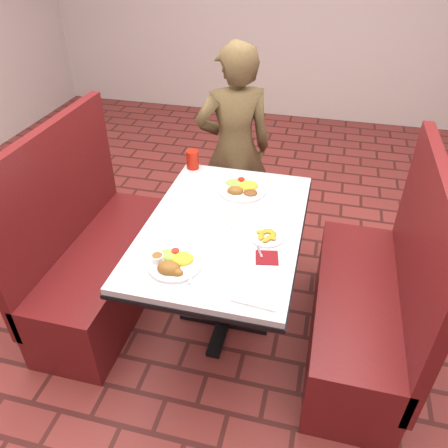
{
  "coord_description": "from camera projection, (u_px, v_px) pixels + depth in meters",
  "views": [
    {
      "loc": [
        0.45,
        -1.8,
        2.07
      ],
      "look_at": [
        0.0,
        0.0,
        0.75
      ],
      "focal_mm": 35.0,
      "sensor_mm": 36.0,
      "label": 1
    }
  ],
  "objects": [
    {
      "name": "red_tumbler",
      "position": [
        193.0,
        160.0,
        2.74
      ],
      "size": [
        0.08,
        0.08,
        0.12
      ],
      "primitive_type": "cylinder",
      "color": "#B51A0C",
      "rests_on": "dining_table"
    },
    {
      "name": "booth_bench_right",
      "position": [
        367.0,
        308.0,
        2.36
      ],
      "size": [
        0.47,
        1.2,
        1.17
      ],
      "color": "maroon",
      "rests_on": "ground"
    },
    {
      "name": "dining_table",
      "position": [
        224.0,
        239.0,
        2.33
      ],
      "size": [
        0.81,
        1.21,
        0.75
      ],
      "color": "silver",
      "rests_on": "ground"
    },
    {
      "name": "knife_utensil",
      "position": [
        193.0,
        271.0,
        1.96
      ],
      "size": [
        0.02,
        0.16,
        0.0
      ],
      "primitive_type": "cube",
      "rotation": [
        0.0,
        0.0,
        0.08
      ],
      "color": "silver",
      "rests_on": "dining_table"
    },
    {
      "name": "plantain_plate",
      "position": [
        267.0,
        236.0,
        2.17
      ],
      "size": [
        0.17,
        0.17,
        0.03
      ],
      "rotation": [
        0.0,
        0.0,
        0.17
      ],
      "color": "white",
      "rests_on": "dining_table"
    },
    {
      "name": "paper_napkin",
      "position": [
        257.0,
        294.0,
        1.85
      ],
      "size": [
        0.21,
        0.16,
        0.01
      ],
      "primitive_type": "cube",
      "rotation": [
        0.0,
        0.0,
        -0.09
      ],
      "color": "white",
      "rests_on": "dining_table"
    },
    {
      "name": "booth_bench_left",
      "position": [
        98.0,
        261.0,
        2.68
      ],
      "size": [
        0.47,
        1.2,
        1.17
      ],
      "color": "maroon",
      "rests_on": "ground"
    },
    {
      "name": "near_dinner_plate",
      "position": [
        173.0,
        261.0,
        1.99
      ],
      "size": [
        0.25,
        0.25,
        0.08
      ],
      "rotation": [
        0.0,
        0.0,
        -0.26
      ],
      "color": "white",
      "rests_on": "dining_table"
    },
    {
      "name": "spoon_utensil",
      "position": [
        258.0,
        249.0,
        2.1
      ],
      "size": [
        0.06,
        0.12,
        0.0
      ],
      "primitive_type": "cube",
      "rotation": [
        0.0,
        0.0,
        0.43
      ],
      "color": "silver",
      "rests_on": "dining_table"
    },
    {
      "name": "far_dinner_plate",
      "position": [
        242.0,
        187.0,
        2.54
      ],
      "size": [
        0.28,
        0.28,
        0.07
      ],
      "rotation": [
        0.0,
        0.0,
        -0.19
      ],
      "color": "white",
      "rests_on": "dining_table"
    },
    {
      "name": "fork_utensil",
      "position": [
        178.0,
        260.0,
        2.02
      ],
      "size": [
        0.02,
        0.16,
        0.0
      ],
      "primitive_type": "cube",
      "rotation": [
        0.0,
        0.0,
        -0.1
      ],
      "color": "#BBBBC0",
      "rests_on": "dining_table"
    },
    {
      "name": "diner_person",
      "position": [
        234.0,
        150.0,
        3.03
      ],
      "size": [
        0.63,
        0.54,
        1.46
      ],
      "primitive_type": "imported",
      "rotation": [
        0.0,
        0.0,
        3.57
      ],
      "color": "brown",
      "rests_on": "ground"
    },
    {
      "name": "maroon_napkin",
      "position": [
        267.0,
        258.0,
        2.05
      ],
      "size": [
        0.12,
        0.12,
        0.0
      ],
      "primitive_type": "cube",
      "rotation": [
        0.0,
        0.0,
        0.19
      ],
      "color": "maroon",
      "rests_on": "dining_table"
    },
    {
      "name": "lettuce_shreds",
      "position": [
        234.0,
        219.0,
        2.31
      ],
      "size": [
        0.28,
        0.32,
        0.0
      ],
      "primitive_type": null,
      "color": "#85B648",
      "rests_on": "dining_table"
    }
  ]
}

